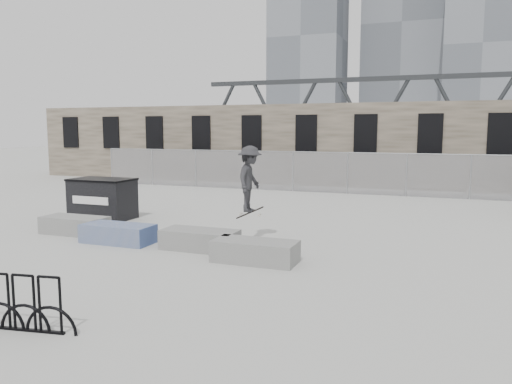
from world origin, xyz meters
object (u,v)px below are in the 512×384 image
planter_far_left (75,224)px  planter_center_right (200,239)px  skateboarder (250,179)px  planter_center_left (118,233)px  dumpster (103,199)px  planter_offset (255,250)px

planter_far_left → planter_center_right: bearing=-5.5°
planter_far_left → skateboarder: skateboarder is taller
planter_center_left → skateboarder: size_ratio=0.99×
planter_center_right → dumpster: (-5.25, 2.81, 0.44)m
planter_far_left → planter_offset: 6.33m
planter_far_left → planter_center_right: same height
planter_center_right → skateboarder: skateboarder is taller
planter_center_left → skateboarder: skateboarder is taller
dumpster → planter_center_right: bearing=-27.8°
planter_center_right → planter_center_left: bearing=-177.2°
planter_center_left → planter_center_right: 2.48m
planter_offset → dumpster: (-7.05, 3.46, 0.44)m
planter_center_left → planter_offset: size_ratio=1.00×
planter_offset → skateboarder: skateboarder is taller
dumpster → planter_center_left: bearing=-46.2°
planter_center_left → dumpster: 4.06m
planter_center_right → dumpster: dumpster is taller
planter_center_right → planter_offset: 1.92m
planter_offset → skateboarder: bearing=115.1°
planter_offset → planter_center_left: bearing=172.9°
skateboarder → planter_center_right: bearing=136.5°
planter_far_left → dumpster: bearing=108.9°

